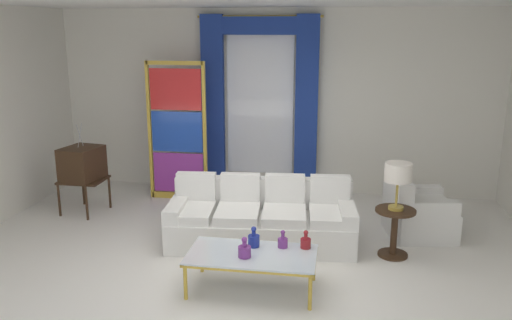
{
  "coord_description": "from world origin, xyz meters",
  "views": [
    {
      "loc": [
        1.11,
        -5.5,
        2.7
      ],
      "look_at": [
        0.05,
        0.9,
        1.05
      ],
      "focal_mm": 36.75,
      "sensor_mm": 36.0,
      "label": 1
    }
  ],
  "objects_px": {
    "bottle_crystal_tall": "(283,242)",
    "bottle_ruby_flask": "(245,250)",
    "round_side_table": "(394,228)",
    "table_lamp_brass": "(398,174)",
    "bottle_blue_decanter": "(254,240)",
    "armchair_white": "(415,214)",
    "couch_white_long": "(262,219)",
    "bottle_amber_squat": "(306,242)",
    "vintage_tv": "(82,165)",
    "coffee_table": "(252,256)",
    "peacock_figurine": "(191,194)",
    "stained_glass_divider": "(177,134)"
  },
  "relations": [
    {
      "from": "bottle_crystal_tall",
      "to": "bottle_ruby_flask",
      "type": "distance_m",
      "value": 0.47
    },
    {
      "from": "round_side_table",
      "to": "table_lamp_brass",
      "type": "bearing_deg",
      "value": 0.0
    },
    {
      "from": "bottle_ruby_flask",
      "to": "bottle_blue_decanter",
      "type": "bearing_deg",
      "value": 80.22
    },
    {
      "from": "armchair_white",
      "to": "couch_white_long",
      "type": "bearing_deg",
      "value": -163.96
    },
    {
      "from": "bottle_amber_squat",
      "to": "vintage_tv",
      "type": "relative_size",
      "value": 0.15
    },
    {
      "from": "coffee_table",
      "to": "bottle_ruby_flask",
      "type": "height_order",
      "value": "bottle_ruby_flask"
    },
    {
      "from": "couch_white_long",
      "to": "vintage_tv",
      "type": "distance_m",
      "value": 2.9
    },
    {
      "from": "round_side_table",
      "to": "coffee_table",
      "type": "bearing_deg",
      "value": -144.33
    },
    {
      "from": "couch_white_long",
      "to": "table_lamp_brass",
      "type": "bearing_deg",
      "value": -5.62
    },
    {
      "from": "bottle_crystal_tall",
      "to": "vintage_tv",
      "type": "xyz_separation_m",
      "value": [
        -3.18,
        1.75,
        0.25
      ]
    },
    {
      "from": "bottle_ruby_flask",
      "to": "peacock_figurine",
      "type": "height_order",
      "value": "bottle_ruby_flask"
    },
    {
      "from": "bottle_amber_squat",
      "to": "armchair_white",
      "type": "bearing_deg",
      "value": 50.05
    },
    {
      "from": "bottle_blue_decanter",
      "to": "vintage_tv",
      "type": "distance_m",
      "value": 3.38
    },
    {
      "from": "armchair_white",
      "to": "peacock_figurine",
      "type": "xyz_separation_m",
      "value": [
        -3.25,
        0.56,
        -0.07
      ]
    },
    {
      "from": "vintage_tv",
      "to": "round_side_table",
      "type": "relative_size",
      "value": 2.26
    },
    {
      "from": "coffee_table",
      "to": "bottle_ruby_flask",
      "type": "xyz_separation_m",
      "value": [
        -0.06,
        -0.1,
        0.11
      ]
    },
    {
      "from": "armchair_white",
      "to": "bottle_amber_squat",
      "type": "bearing_deg",
      "value": -129.95
    },
    {
      "from": "coffee_table",
      "to": "bottle_crystal_tall",
      "type": "bearing_deg",
      "value": 35.45
    },
    {
      "from": "couch_white_long",
      "to": "stained_glass_divider",
      "type": "height_order",
      "value": "stained_glass_divider"
    },
    {
      "from": "couch_white_long",
      "to": "bottle_amber_squat",
      "type": "bearing_deg",
      "value": -58.51
    },
    {
      "from": "bottle_crystal_tall",
      "to": "bottle_ruby_flask",
      "type": "xyz_separation_m",
      "value": [
        -0.36,
        -0.31,
        0.01
      ]
    },
    {
      "from": "round_side_table",
      "to": "stained_glass_divider",
      "type": "bearing_deg",
      "value": 152.34
    },
    {
      "from": "armchair_white",
      "to": "stained_glass_divider",
      "type": "height_order",
      "value": "stained_glass_divider"
    },
    {
      "from": "couch_white_long",
      "to": "bottle_ruby_flask",
      "type": "xyz_separation_m",
      "value": [
        0.03,
        -1.37,
        0.18
      ]
    },
    {
      "from": "bottle_amber_squat",
      "to": "bottle_crystal_tall",
      "type": "bearing_deg",
      "value": -174.67
    },
    {
      "from": "coffee_table",
      "to": "bottle_blue_decanter",
      "type": "bearing_deg",
      "value": 93.73
    },
    {
      "from": "armchair_white",
      "to": "vintage_tv",
      "type": "bearing_deg",
      "value": 178.56
    },
    {
      "from": "round_side_table",
      "to": "peacock_figurine",
      "type": "bearing_deg",
      "value": 156.04
    },
    {
      "from": "bottle_amber_squat",
      "to": "peacock_figurine",
      "type": "relative_size",
      "value": 0.33
    },
    {
      "from": "stained_glass_divider",
      "to": "round_side_table",
      "type": "height_order",
      "value": "stained_glass_divider"
    },
    {
      "from": "bottle_blue_decanter",
      "to": "table_lamp_brass",
      "type": "bearing_deg",
      "value": 30.72
    },
    {
      "from": "bottle_crystal_tall",
      "to": "stained_glass_divider",
      "type": "bearing_deg",
      "value": 127.41
    },
    {
      "from": "bottle_blue_decanter",
      "to": "stained_glass_divider",
      "type": "distance_m",
      "value": 3.16
    },
    {
      "from": "bottle_amber_squat",
      "to": "table_lamp_brass",
      "type": "bearing_deg",
      "value": 41.04
    },
    {
      "from": "coffee_table",
      "to": "armchair_white",
      "type": "distance_m",
      "value": 2.64
    },
    {
      "from": "round_side_table",
      "to": "table_lamp_brass",
      "type": "relative_size",
      "value": 1.04
    },
    {
      "from": "couch_white_long",
      "to": "bottle_crystal_tall",
      "type": "xyz_separation_m",
      "value": [
        0.39,
        -1.06,
        0.17
      ]
    },
    {
      "from": "stained_glass_divider",
      "to": "couch_white_long",
      "type": "bearing_deg",
      "value": -43.93
    },
    {
      "from": "bottle_crystal_tall",
      "to": "round_side_table",
      "type": "distance_m",
      "value": 1.54
    },
    {
      "from": "table_lamp_brass",
      "to": "bottle_amber_squat",
      "type": "bearing_deg",
      "value": -138.96
    },
    {
      "from": "bottle_ruby_flask",
      "to": "couch_white_long",
      "type": "bearing_deg",
      "value": 91.38
    },
    {
      "from": "bottle_crystal_tall",
      "to": "table_lamp_brass",
      "type": "height_order",
      "value": "table_lamp_brass"
    },
    {
      "from": "stained_glass_divider",
      "to": "peacock_figurine",
      "type": "height_order",
      "value": "stained_glass_divider"
    },
    {
      "from": "round_side_table",
      "to": "couch_white_long",
      "type": "bearing_deg",
      "value": 174.38
    },
    {
      "from": "bottle_blue_decanter",
      "to": "round_side_table",
      "type": "distance_m",
      "value": 1.82
    },
    {
      "from": "couch_white_long",
      "to": "vintage_tv",
      "type": "bearing_deg",
      "value": 166.13
    },
    {
      "from": "stained_glass_divider",
      "to": "bottle_ruby_flask",
      "type": "bearing_deg",
      "value": -60.76
    },
    {
      "from": "armchair_white",
      "to": "peacock_figurine",
      "type": "bearing_deg",
      "value": 170.17
    },
    {
      "from": "bottle_ruby_flask",
      "to": "vintage_tv",
      "type": "bearing_deg",
      "value": 143.93
    },
    {
      "from": "coffee_table",
      "to": "bottle_ruby_flask",
      "type": "bearing_deg",
      "value": -122.25
    }
  ]
}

